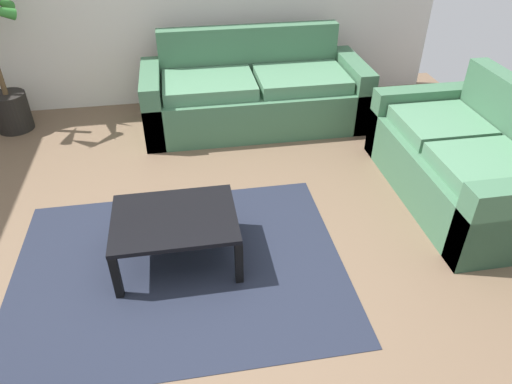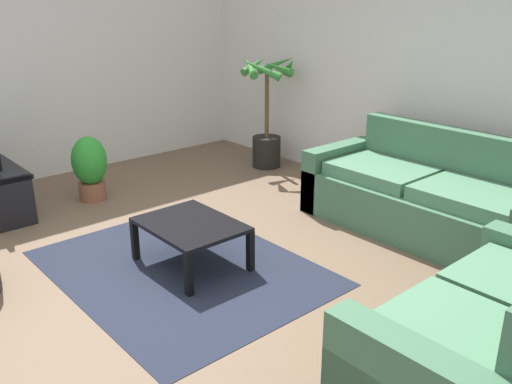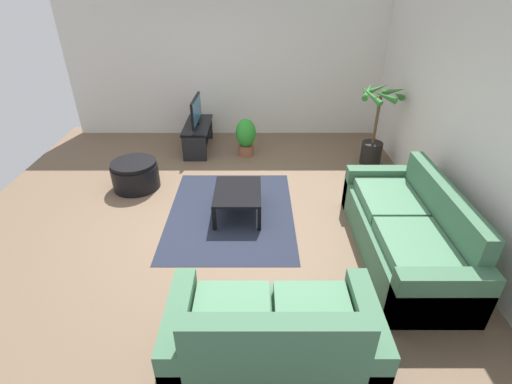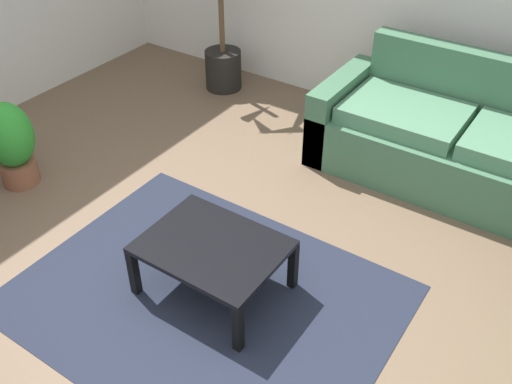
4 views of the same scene
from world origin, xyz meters
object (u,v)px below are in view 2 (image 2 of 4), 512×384
object	(u,v)px
couch_loveseat	(499,344)
coffee_table	(191,228)
potted_palm	(267,121)
couch_main	(428,200)
potted_plant_small	(90,166)

from	to	relation	value
couch_loveseat	coffee_table	distance (m)	2.31
coffee_table	potted_palm	xyz separation A→B (m)	(-1.57, 2.23, 0.27)
couch_main	potted_palm	size ratio (longest dim) A/B	1.60
couch_main	couch_loveseat	xyz separation A→B (m)	(1.42, -1.58, -0.00)
couch_loveseat	coffee_table	size ratio (longest dim) A/B	2.09
couch_main	coffee_table	xyz separation A→B (m)	(-0.86, -1.96, 0.01)
coffee_table	potted_plant_small	distance (m)	1.91
potted_palm	potted_plant_small	bearing A→B (deg)	-99.13
coffee_table	potted_plant_small	xyz separation A→B (m)	(-1.91, 0.07, 0.05)
couch_loveseat	potted_plant_small	distance (m)	4.20
couch_main	potted_palm	xyz separation A→B (m)	(-2.42, 0.27, 0.28)
couch_loveseat	potted_plant_small	xyz separation A→B (m)	(-4.19, -0.31, 0.06)
couch_main	couch_loveseat	bearing A→B (deg)	-47.95
coffee_table	couch_main	bearing A→B (deg)	66.38
couch_loveseat	potted_palm	distance (m)	4.28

